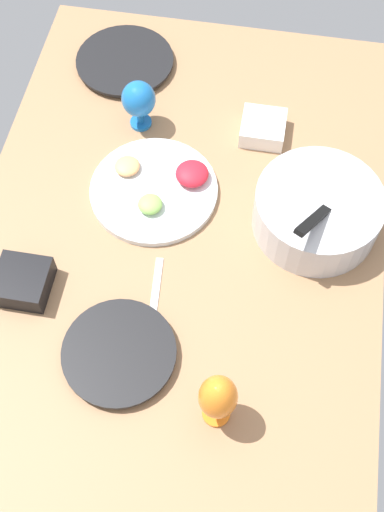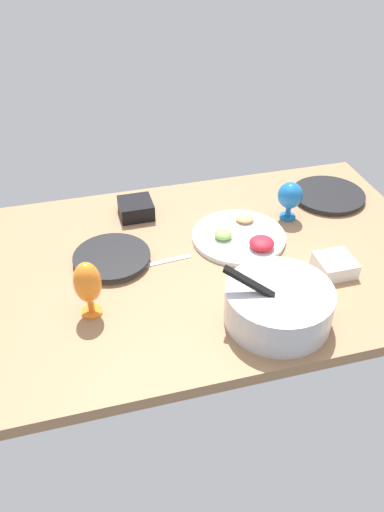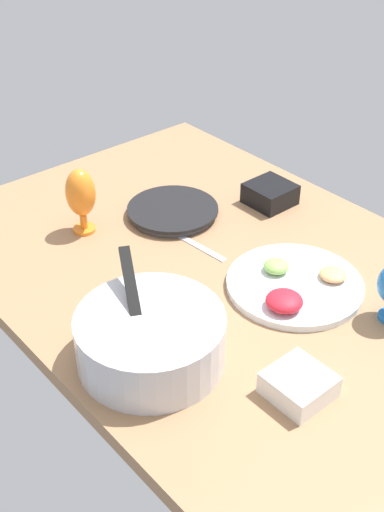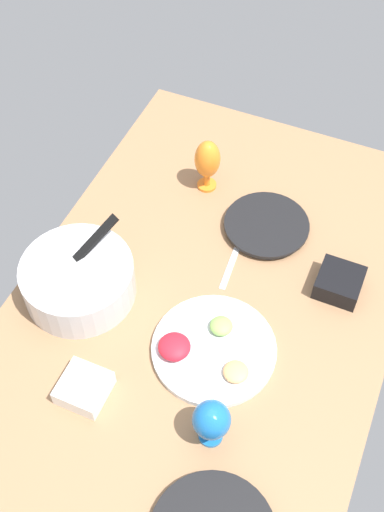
{
  "view_description": "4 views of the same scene",
  "coord_description": "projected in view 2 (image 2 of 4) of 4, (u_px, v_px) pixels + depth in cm",
  "views": [
    {
      "loc": [
        80.68,
        18.14,
        139.98
      ],
      "look_at": [
        7.18,
        5.53,
        7.19
      ],
      "focal_mm": 45.41,
      "sensor_mm": 36.0,
      "label": 1
    },
    {
      "loc": [
        42.46,
        137.06,
        110.53
      ],
      "look_at": [
        7.22,
        6.31,
        7.19
      ],
      "focal_mm": 37.2,
      "sensor_mm": 36.0,
      "label": 2
    },
    {
      "loc": [
        -95.84,
        94.41,
        99.11
      ],
      "look_at": [
        4.66,
        8.76,
        7.19
      ],
      "focal_mm": 46.51,
      "sensor_mm": 36.0,
      "label": 3
    },
    {
      "loc": [
        -94.22,
        -36.39,
        152.7
      ],
      "look_at": [
        7.91,
        7.59,
        7.19
      ],
      "focal_mm": 45.25,
      "sensor_mm": 36.0,
      "label": 4
    }
  ],
  "objects": [
    {
      "name": "dinner_plate_right",
      "position": [
        112.0,
        258.0,
        1.79
      ],
      "size": [
        26.15,
        26.15,
        2.65
      ],
      "color": "#4C4C51",
      "rests_on": "ground_plane"
    },
    {
      "name": "dinner_plate_left",
      "position": [
        328.0,
        195.0,
        2.12
      ],
      "size": [
        28.89,
        28.89,
        2.2
      ],
      "color": "#4C4C51",
      "rests_on": "ground_plane"
    },
    {
      "name": "hurricane_glass_blue",
      "position": [
        290.0,
        197.0,
        1.96
      ],
      "size": [
        9.27,
        9.27,
        14.9
      ],
      "color": "#1B68B4",
      "rests_on": "ground_plane"
    },
    {
      "name": "ground_plane",
      "position": [
        207.0,
        263.0,
        1.82
      ],
      "size": [
        160.0,
        104.0,
        4.0
      ],
      "primitive_type": "cube",
      "color": "#99704C"
    },
    {
      "name": "fruit_platter",
      "position": [
        241.0,
        237.0,
        1.89
      ],
      "size": [
        33.48,
        33.48,
        5.54
      ],
      "color": "silver",
      "rests_on": "ground_plane"
    },
    {
      "name": "fork_by_right_plate",
      "position": [
        166.0,
        261.0,
        1.8
      ],
      "size": [
        18.09,
        3.26,
        0.6
      ],
      "primitive_type": "cube",
      "rotation": [
        0.0,
        0.0,
        0.08
      ],
      "color": "silver",
      "rests_on": "ground_plane"
    },
    {
      "name": "hurricane_glass_orange",
      "position": [
        88.0,
        284.0,
        1.53
      ],
      "size": [
        8.17,
        8.17,
        18.82
      ],
      "color": "orange",
      "rests_on": "ground_plane"
    },
    {
      "name": "square_bowl_white",
      "position": [
        335.0,
        264.0,
        1.74
      ],
      "size": [
        11.89,
        11.89,
        5.16
      ],
      "color": "white",
      "rests_on": "ground_plane"
    },
    {
      "name": "square_bowl_black",
      "position": [
        136.0,
        208.0,
        2.01
      ],
      "size": [
        12.41,
        12.41,
        6.12
      ],
      "color": "black",
      "rests_on": "ground_plane"
    },
    {
      "name": "mixing_bowl",
      "position": [
        278.0,
        304.0,
        1.54
      ],
      "size": [
        31.99,
        31.55,
        19.33
      ],
      "color": "silver",
      "rests_on": "ground_plane"
    }
  ]
}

